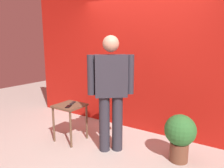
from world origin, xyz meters
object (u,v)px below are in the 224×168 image
side_table (70,112)px  potted_plant (180,134)px  cell_phone (68,106)px  tv_remote (73,103)px  standing_person (111,88)px

side_table → potted_plant: (1.77, 0.36, -0.11)m
cell_phone → tv_remote: size_ratio=0.85×
cell_phone → tv_remote: (-0.07, 0.18, 0.01)m
standing_person → potted_plant: bearing=14.9°
side_table → potted_plant: 1.81m
standing_person → tv_remote: 0.86m
side_table → tv_remote: bearing=95.7°
side_table → tv_remote: 0.15m
tv_remote → standing_person: bearing=-20.8°
standing_person → potted_plant: standing_person is taller
standing_person → cell_phone: standing_person is taller
side_table → potted_plant: potted_plant is taller
cell_phone → potted_plant: (1.70, 0.45, -0.24)m
standing_person → side_table: (-0.78, -0.10, -0.48)m
tv_remote → side_table: bearing=-106.2°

